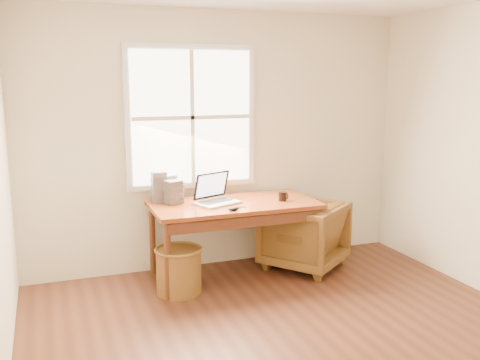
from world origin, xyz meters
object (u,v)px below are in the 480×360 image
Objects in this scene: laptop at (217,187)px; coffee_mug at (283,196)px; desk at (234,204)px; cd_stack_a at (169,188)px; wicker_stool at (179,271)px; armchair at (303,235)px.

coffee_mug is at bearing -30.65° from laptop.
desk is 0.66m from cd_stack_a.
coffee_mug is at bearing -12.05° from desk.
wicker_stool is (-0.61, -0.21, -0.53)m from desk.
cd_stack_a is (-0.56, 0.32, 0.14)m from desk.
desk is at bearing 152.67° from coffee_mug.
armchair is 1.65× the size of laptop.
wicker_stool is at bearing -28.47° from armchair.
laptop reaches higher than wicker_stool.
laptop is (-0.18, -0.01, 0.18)m from desk.
laptop is 0.66m from coffee_mug.
cd_stack_a is (-0.39, 0.33, -0.04)m from laptop.
desk reaches higher than armchair.
coffee_mug is (0.64, -0.09, -0.12)m from laptop.
coffee_mug is at bearing 5.85° from wicker_stool.
wicker_stool is 0.89× the size of laptop.
cd_stack_a reaches higher than desk.
armchair is at bearing 8.75° from wicker_stool.
desk is 17.74× the size of coffee_mug.
desk is 0.83m from wicker_stool.
cd_stack_a is (-1.03, 0.42, 0.08)m from coffee_mug.
coffee_mug is at bearing -22.26° from cd_stack_a.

